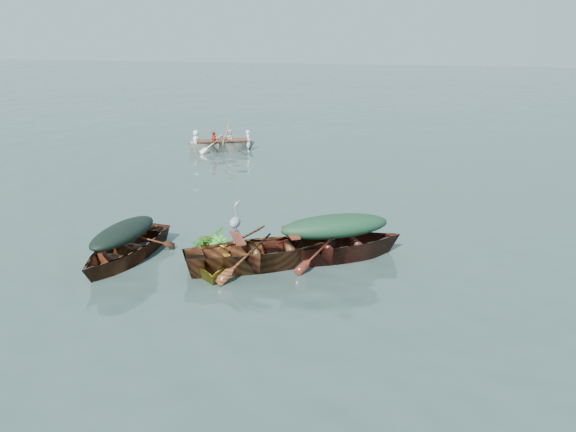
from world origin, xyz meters
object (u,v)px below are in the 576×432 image
heron (235,228)px  rowed_boat (223,151)px  open_wooden_boat (265,266)px  dark_covered_boat (126,260)px  yellow_dinghy (212,266)px  green_tarp_boat (334,259)px

heron → rowed_boat: bearing=89.6°
open_wooden_boat → dark_covered_boat: bearing=67.8°
rowed_boat → open_wooden_boat: bearing=-178.0°
yellow_dinghy → rowed_boat: size_ratio=0.74×
green_tarp_boat → rowed_boat: 12.30m
open_wooden_boat → green_tarp_boat: bearing=-90.9°
rowed_boat → heron: (4.32, -11.29, 0.85)m
rowed_boat → heron: 12.12m
rowed_boat → yellow_dinghy: bearing=176.5°
open_wooden_boat → rowed_boat: bearing=-5.6°
dark_covered_boat → green_tarp_boat: bearing=20.3°
open_wooden_boat → rowed_boat: open_wooden_boat is taller
green_tarp_boat → open_wooden_boat: (-1.43, -0.78, 0.00)m
rowed_boat → heron: bearing=179.1°
green_tarp_boat → open_wooden_boat: 1.63m
green_tarp_boat → heron: bearing=82.4°
heron → open_wooden_boat: bearing=-19.6°
dark_covered_boat → heron: size_ratio=4.25×
yellow_dinghy → dark_covered_boat: size_ratio=0.75×
yellow_dinghy → rowed_boat: 12.16m
rowed_boat → heron: size_ratio=4.30×
dark_covered_boat → open_wooden_boat: size_ratio=0.80×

